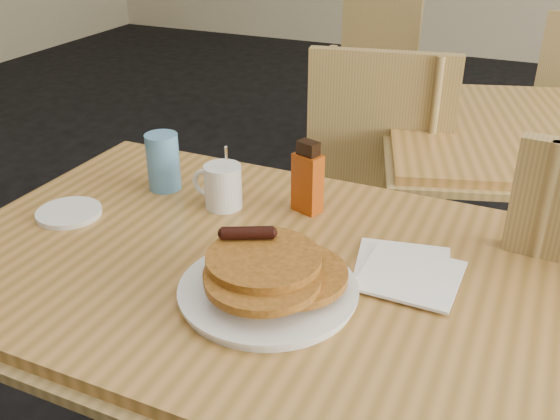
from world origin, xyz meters
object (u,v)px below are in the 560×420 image
object	(u,v)px
chair_main_far	(367,189)
chair_wall_extra	(373,64)
coffee_mug	(222,185)
syrup_bottle	(308,179)
blue_tumbler	(163,162)
pancake_plate	(268,280)
main_table	(254,275)

from	to	relation	value
chair_main_far	chair_wall_extra	size ratio (longest dim) A/B	1.05
chair_wall_extra	coffee_mug	world-z (taller)	chair_wall_extra
syrup_bottle	blue_tumbler	xyz separation A→B (m)	(-0.35, -0.03, -0.01)
chair_main_far	blue_tumbler	bearing A→B (deg)	-133.80
chair_main_far	chair_wall_extra	world-z (taller)	chair_main_far
chair_main_far	chair_wall_extra	xyz separation A→B (m)	(-0.42, 1.53, -0.03)
chair_main_far	pancake_plate	bearing A→B (deg)	-96.25
pancake_plate	blue_tumbler	world-z (taller)	blue_tumbler
main_table	coffee_mug	world-z (taller)	coffee_mug
main_table	coffee_mug	size ratio (longest dim) A/B	8.16
main_table	syrup_bottle	xyz separation A→B (m)	(0.02, 0.23, 0.12)
syrup_bottle	chair_main_far	bearing A→B (deg)	109.14
main_table	syrup_bottle	world-z (taller)	syrup_bottle
chair_wall_extra	blue_tumbler	bearing A→B (deg)	-86.60
syrup_bottle	blue_tumbler	bearing A→B (deg)	-156.50
chair_main_far	syrup_bottle	size ratio (longest dim) A/B	5.96
chair_wall_extra	blue_tumbler	world-z (taller)	chair_wall_extra
main_table	chair_main_far	xyz separation A→B (m)	(0.02, 0.73, -0.13)
coffee_mug	blue_tumbler	xyz separation A→B (m)	(-0.17, 0.03, 0.02)
pancake_plate	coffee_mug	xyz separation A→B (m)	(-0.24, 0.27, 0.02)
pancake_plate	coffee_mug	size ratio (longest dim) A/B	2.04
main_table	chair_main_far	size ratio (longest dim) A/B	1.30
main_table	coffee_mug	xyz separation A→B (m)	(-0.16, 0.17, 0.09)
pancake_plate	blue_tumbler	xyz separation A→B (m)	(-0.41, 0.30, 0.04)
blue_tumbler	chair_wall_extra	bearing A→B (deg)	91.96
syrup_bottle	blue_tumbler	world-z (taller)	syrup_bottle
chair_main_far	pancake_plate	xyz separation A→B (m)	(0.06, -0.83, 0.20)
coffee_mug	syrup_bottle	size ratio (longest dim) A/B	0.95
pancake_plate	coffee_mug	world-z (taller)	coffee_mug
syrup_bottle	main_table	bearing A→B (deg)	-76.25
main_table	pancake_plate	world-z (taller)	pancake_plate
pancake_plate	coffee_mug	bearing A→B (deg)	131.32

